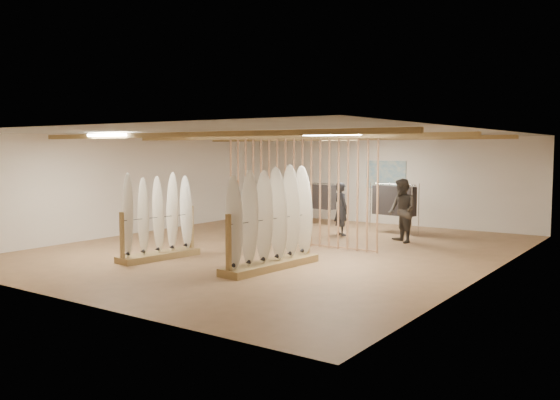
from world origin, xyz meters
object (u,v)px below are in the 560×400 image
Objects in this scene: rack_right at (271,235)px; shopper_a at (341,205)px; clothing_rack_b at (394,201)px; shopper_b at (402,206)px; rack_left at (159,230)px; clothing_rack_a at (319,197)px.

rack_right is 1.50× the size of shopper_a.
shopper_a is (-1.09, -1.15, -0.11)m from clothing_rack_b.
shopper_b is (0.85, -1.41, -0.01)m from clothing_rack_b.
clothing_rack_b is (2.65, 6.62, 0.33)m from rack_left.
rack_right is at bearing -57.06° from clothing_rack_a.
rack_left is 1.18× the size of shopper_a.
clothing_rack_a is 0.93× the size of clothing_rack_b.
clothing_rack_a is (-0.28, 7.31, 0.26)m from rack_left.
rack_left is 1.36× the size of clothing_rack_b.
rack_right is at bearing -81.45° from clothing_rack_b.
rack_left is 7.14m from clothing_rack_b.
shopper_b is (3.50, 5.21, 0.31)m from rack_left.
rack_right reaches higher than shopper_b.
shopper_b is at bearing 64.09° from rack_left.
rack_right is 5.06m from shopper_a.
rack_right reaches higher than clothing_rack_a.
rack_left is at bearing -163.49° from rack_right.
rack_right is 1.35× the size of shopper_b.
shopper_b reaches higher than shopper_a.
clothing_rack_b is at bearing 76.19° from rack_left.
shopper_a is at bearing -149.24° from shopper_b.
clothing_rack_a is at bearing 118.81° from rack_right.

